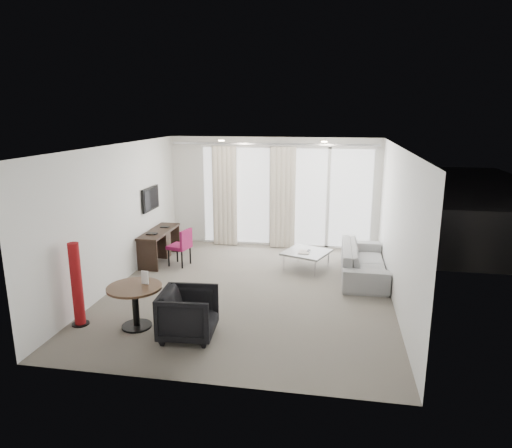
% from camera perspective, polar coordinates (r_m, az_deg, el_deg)
% --- Properties ---
extents(floor, '(5.00, 6.00, 0.00)m').
position_cam_1_polar(floor, '(8.41, -0.71, -8.26)').
color(floor, '#666055').
rests_on(floor, ground).
extents(ceiling, '(5.00, 6.00, 0.00)m').
position_cam_1_polar(ceiling, '(7.82, -0.77, 9.69)').
color(ceiling, white).
rests_on(ceiling, ground).
extents(wall_left, '(0.00, 6.00, 2.60)m').
position_cam_1_polar(wall_left, '(8.82, -16.92, 1.01)').
color(wall_left, silver).
rests_on(wall_left, ground).
extents(wall_right, '(0.00, 6.00, 2.60)m').
position_cam_1_polar(wall_right, '(7.95, 17.25, -0.36)').
color(wall_right, silver).
rests_on(wall_right, ground).
extents(wall_front, '(5.00, 0.00, 2.60)m').
position_cam_1_polar(wall_front, '(5.22, -6.87, -7.19)').
color(wall_front, silver).
rests_on(wall_front, ground).
extents(window_panel, '(4.00, 0.02, 2.38)m').
position_cam_1_polar(window_panel, '(10.89, 3.73, 3.41)').
color(window_panel, white).
rests_on(window_panel, ground).
extents(window_frame, '(4.10, 0.06, 2.44)m').
position_cam_1_polar(window_frame, '(10.87, 3.72, 3.39)').
color(window_frame, white).
rests_on(window_frame, ground).
extents(curtain_left, '(0.60, 0.20, 2.38)m').
position_cam_1_polar(curtain_left, '(10.97, -3.93, 3.49)').
color(curtain_left, beige).
rests_on(curtain_left, ground).
extents(curtain_right, '(0.60, 0.20, 2.38)m').
position_cam_1_polar(curtain_right, '(10.73, 3.36, 3.26)').
color(curtain_right, beige).
rests_on(curtain_right, ground).
extents(curtain_track, '(4.80, 0.04, 0.04)m').
position_cam_1_polar(curtain_track, '(10.60, 2.10, 9.96)').
color(curtain_track, '#B2B2B7').
rests_on(curtain_track, ceiling).
extents(downlight_a, '(0.12, 0.12, 0.02)m').
position_cam_1_polar(downlight_a, '(9.57, -4.35, 10.35)').
color(downlight_a, '#FFE0B2').
rests_on(downlight_a, ceiling).
extents(downlight_b, '(0.12, 0.12, 0.02)m').
position_cam_1_polar(downlight_b, '(9.28, 8.52, 10.13)').
color(downlight_b, '#FFE0B2').
rests_on(downlight_b, ceiling).
extents(desk, '(0.45, 1.45, 0.68)m').
position_cam_1_polar(desk, '(10.13, -11.95, -2.68)').
color(desk, black).
rests_on(desk, floor).
extents(tv, '(0.05, 0.80, 0.50)m').
position_cam_1_polar(tv, '(10.07, -13.05, 3.10)').
color(tv, black).
rests_on(tv, wall_left).
extents(desk_chair, '(0.52, 0.50, 0.80)m').
position_cam_1_polar(desk_chair, '(9.75, -9.58, -2.86)').
color(desk_chair, maroon).
rests_on(desk_chair, floor).
extents(round_table, '(0.84, 0.84, 0.65)m').
position_cam_1_polar(round_table, '(7.17, -14.81, -9.97)').
color(round_table, '#422B1B').
rests_on(round_table, floor).
extents(menu_card, '(0.11, 0.03, 0.20)m').
position_cam_1_polar(menu_card, '(7.09, -13.70, -6.76)').
color(menu_card, white).
rests_on(menu_card, round_table).
extents(red_lamp, '(0.34, 0.34, 1.30)m').
position_cam_1_polar(red_lamp, '(7.40, -21.49, -7.06)').
color(red_lamp, maroon).
rests_on(red_lamp, floor).
extents(tub_armchair, '(0.84, 0.82, 0.71)m').
position_cam_1_polar(tub_armchair, '(6.72, -8.44, -11.04)').
color(tub_armchair, black).
rests_on(tub_armchair, floor).
extents(coffee_table, '(1.08, 1.08, 0.38)m').
position_cam_1_polar(coffee_table, '(9.51, 6.31, -4.50)').
color(coffee_table, gray).
rests_on(coffee_table, floor).
extents(remote, '(0.07, 0.16, 0.02)m').
position_cam_1_polar(remote, '(9.46, 6.58, -3.52)').
color(remote, black).
rests_on(remote, coffee_table).
extents(magazine, '(0.22, 0.27, 0.01)m').
position_cam_1_polar(magazine, '(9.38, 6.02, -3.65)').
color(magazine, gray).
rests_on(magazine, coffee_table).
extents(sofa, '(0.84, 2.14, 0.62)m').
position_cam_1_polar(sofa, '(9.25, 13.29, -4.51)').
color(sofa, gray).
rests_on(sofa, floor).
extents(terrace_slab, '(5.60, 3.00, 0.12)m').
position_cam_1_polar(terrace_slab, '(12.63, 4.39, -1.00)').
color(terrace_slab, '#4D4D50').
rests_on(terrace_slab, ground).
extents(rattan_chair_a, '(0.52, 0.52, 0.72)m').
position_cam_1_polar(rattan_chair_a, '(12.36, 7.98, 0.59)').
color(rattan_chair_a, '#45351D').
rests_on(rattan_chair_a, terrace_slab).
extents(rattan_chair_b, '(0.66, 0.66, 0.82)m').
position_cam_1_polar(rattan_chair_b, '(12.40, 12.82, 0.64)').
color(rattan_chair_b, '#45351D').
rests_on(rattan_chair_b, terrace_slab).
extents(rattan_table, '(0.58, 0.58, 0.48)m').
position_cam_1_polar(rattan_table, '(12.66, 7.73, 0.34)').
color(rattan_table, '#45351D').
rests_on(rattan_table, terrace_slab).
extents(balustrade, '(5.50, 0.06, 1.05)m').
position_cam_1_polar(balustrade, '(13.92, 5.02, 2.74)').
color(balustrade, '#B2B2B7').
rests_on(balustrade, terrace_slab).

